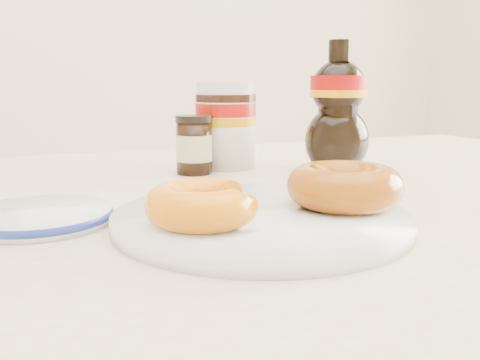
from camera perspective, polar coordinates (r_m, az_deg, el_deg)
name	(u,v)px	position (r m, az deg, el deg)	size (l,w,h in m)	color
dining_table	(268,258)	(0.67, 3.01, -8.32)	(1.40, 0.90, 0.75)	beige
plate	(261,218)	(0.50, 2.30, -4.12)	(0.28, 0.28, 0.01)	white
donut_bitten	(202,204)	(0.45, -4.06, -2.58)	(0.10, 0.10, 0.03)	orange
donut_whole	(344,186)	(0.52, 11.08, -0.60)	(0.11, 0.11, 0.04)	#9E4B0A
nutella_jar	(226,122)	(0.82, -1.53, 6.23)	(0.09, 0.09, 0.13)	white
syrup_bottle	(338,107)	(0.79, 10.41, 7.65)	(0.10, 0.08, 0.19)	black
dark_jar	(194,145)	(0.77, -4.92, 3.70)	(0.05, 0.05, 0.08)	black
blue_rim_saucer	(39,216)	(0.54, -20.63, -3.59)	(0.14, 0.14, 0.01)	white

